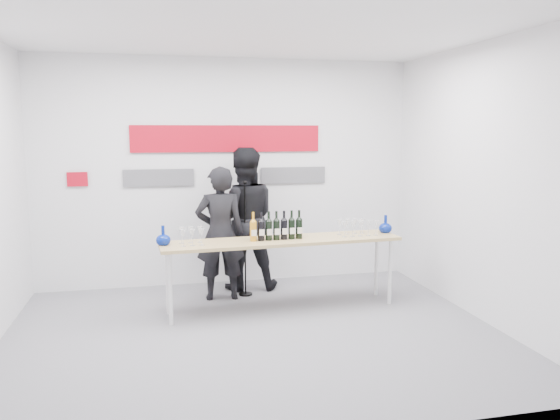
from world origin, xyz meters
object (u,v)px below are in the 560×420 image
Objects in this scene: presenter_right at (243,219)px; mic_stand at (245,261)px; presenter_left at (220,233)px; tasting_table at (282,245)px.

presenter_right reaches higher than mic_stand.
presenter_right reaches higher than presenter_left.
presenter_left is at bearing 136.41° from tasting_table.
mic_stand is (-0.33, 0.63, -0.32)m from tasting_table.
presenter_left reaches higher than tasting_table.
presenter_right is at bearing -129.67° from presenter_left.
mic_stand is at bearing 114.23° from tasting_table.
tasting_table is 0.78m from mic_stand.
mic_stand reaches higher than tasting_table.
mic_stand is at bearing 89.13° from presenter_right.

